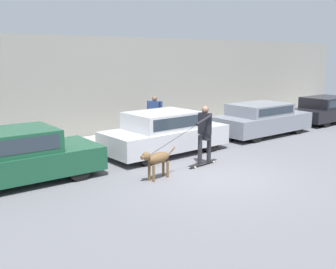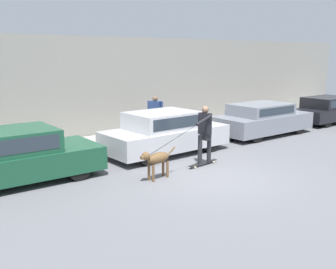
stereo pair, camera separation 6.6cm
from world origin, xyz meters
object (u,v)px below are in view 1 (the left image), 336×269
at_px(parked_car_3, 326,110).
at_px(pedestrian_with_bag, 154,114).
at_px(parked_car_1, 164,133).
at_px(parked_car_0, 17,157).
at_px(dog, 157,159).
at_px(skateboarder, 204,132).
at_px(parked_car_2, 261,119).

relative_size(parked_car_3, pedestrian_with_bag, 2.67).
xyz_separation_m(parked_car_1, pedestrian_with_bag, (0.98, 1.89, 0.30)).
bearing_deg(parked_car_3, parked_car_0, -179.39).
height_order(parked_car_1, dog, parked_car_1).
distance_m(dog, skateboarder, 1.93).
bearing_deg(pedestrian_with_bag, parked_car_3, -41.26).
xyz_separation_m(dog, pedestrian_with_bag, (2.78, 3.89, 0.43)).
relative_size(parked_car_0, parked_car_2, 0.96).
bearing_deg(parked_car_1, skateboarder, -88.95).
bearing_deg(parked_car_2, skateboarder, -159.02).
xyz_separation_m(parked_car_0, skateboarder, (4.77, -1.79, 0.34)).
distance_m(parked_car_2, parked_car_3, 4.83).
relative_size(parked_car_0, parked_car_3, 1.00).
bearing_deg(parked_car_1, parked_car_0, 178.83).
xyz_separation_m(parked_car_2, dog, (-6.70, -2.00, -0.08)).
xyz_separation_m(parked_car_1, dog, (-1.80, -2.00, -0.13)).
bearing_deg(skateboarder, parked_car_2, -165.17).
bearing_deg(dog, parked_car_3, -178.42).
xyz_separation_m(parked_car_2, skateboarder, (-4.83, -1.79, 0.37)).
height_order(skateboarder, pedestrian_with_bag, skateboarder).
distance_m(parked_car_2, skateboarder, 5.17).
xyz_separation_m(skateboarder, pedestrian_with_bag, (0.91, 3.68, -0.03)).
bearing_deg(skateboarder, dog, 0.97).
distance_m(parked_car_1, dog, 2.69).
distance_m(parked_car_3, skateboarder, 9.84).
relative_size(parked_car_2, dog, 3.44).
height_order(parked_car_1, skateboarder, skateboarder).
relative_size(parked_car_0, pedestrian_with_bag, 2.66).
distance_m(parked_car_0, pedestrian_with_bag, 5.99).
bearing_deg(parked_car_3, pedestrian_with_bag, 168.46).
bearing_deg(parked_car_2, pedestrian_with_bag, 155.01).
bearing_deg(parked_car_2, parked_car_3, 0.66).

